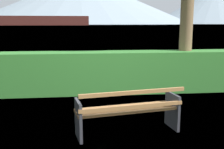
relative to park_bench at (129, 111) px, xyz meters
name	(u,v)px	position (x,y,z in m)	size (l,w,h in m)	color
ground_plane	(127,132)	(-0.01, 0.06, -0.43)	(1400.00, 1400.00, 0.00)	#4C6B33
water_surface	(82,25)	(-0.01, 307.18, -0.43)	(620.00, 620.00, 0.00)	slate
park_bench	(129,111)	(0.00, 0.00, 0.00)	(1.96, 0.89, 0.87)	olive
hedge_row	(110,72)	(-0.01, 3.07, 0.16)	(12.31, 0.82, 1.18)	#2D6B28
cargo_ship_large	(15,17)	(-56.81, 238.88, 6.47)	(107.98, 20.87, 24.69)	#471E19
distant_hills	(50,2)	(-60.26, 549.47, 42.27)	(947.47, 414.28, 88.82)	slate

